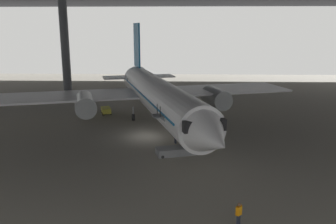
{
  "coord_description": "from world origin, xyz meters",
  "views": [
    {
      "loc": [
        3.3,
        -37.21,
        11.59
      ],
      "look_at": [
        2.02,
        0.24,
        2.71
      ],
      "focal_mm": 37.47,
      "sensor_mm": 36.0,
      "label": 1
    }
  ],
  "objects": [
    {
      "name": "boarding_stairs",
      "position": [
        3.1,
        -5.73,
        0.75
      ],
      "size": [
        4.63,
        2.61,
        4.88
      ],
      "color": "slate",
      "rests_on": "ground_plane"
    },
    {
      "name": "baggage_tug",
      "position": [
        -7.02,
        10.27,
        0.53
      ],
      "size": [
        1.87,
        2.47,
        0.9
      ],
      "color": "yellow",
      "rests_on": "ground_plane"
    },
    {
      "name": "ground_plane",
      "position": [
        0.0,
        0.0,
        0.0
      ],
      "size": [
        110.0,
        110.0,
        0.0
      ],
      "primitive_type": "plane",
      "color": "gray"
    },
    {
      "name": "crew_worker_by_stairs",
      "position": [
        2.89,
        -2.44,
        0.95
      ],
      "size": [
        0.36,
        0.5,
        1.66
      ],
      "color": "#232838",
      "rests_on": "ground_plane"
    },
    {
      "name": "crew_worker_near_nose",
      "position": [
        6.87,
        -18.16,
        0.9
      ],
      "size": [
        0.42,
        0.41,
        1.58
      ],
      "color": "#232838",
      "rests_on": "ground_plane"
    },
    {
      "name": "airplane_main",
      "position": [
        0.53,
        5.18,
        3.65
      ],
      "size": [
        39.31,
        39.78,
        12.52
      ],
      "color": "white",
      "rests_on": "ground_plane"
    }
  ]
}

